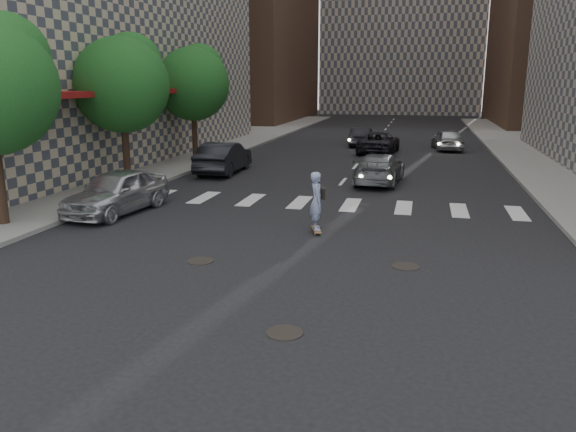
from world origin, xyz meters
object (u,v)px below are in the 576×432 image
tree_b (124,81)px  traffic_car_e (361,137)px  traffic_car_a (224,158)px  skateboarder (317,201)px  tree_c (194,81)px  traffic_car_d (447,139)px  silver_sedan (117,191)px  traffic_car_c (379,143)px  traffic_car_b (379,168)px

tree_b → traffic_car_e: bearing=64.1°
traffic_car_a → skateboarder: bearing=121.6°
tree_c → traffic_car_d: bearing=31.1°
tree_c → silver_sedan: (2.45, -13.39, -3.86)m
skateboarder → traffic_car_c: (0.33, 20.42, -0.31)m
tree_c → silver_sedan: tree_c is taller
traffic_car_d → traffic_car_b: bearing=68.0°
traffic_car_b → traffic_car_e: (-2.45, 15.04, -0.03)m
skateboarder → traffic_car_b: skateboarder is taller
silver_sedan → traffic_car_e: bearing=81.9°
tree_b → traffic_car_d: size_ratio=1.53×
silver_sedan → traffic_car_c: bearing=75.1°
tree_b → traffic_car_b: size_ratio=1.39×
tree_b → traffic_car_c: tree_b is taller
tree_c → skateboarder: size_ratio=3.44×
tree_b → traffic_car_c: (10.24, 14.07, -3.95)m
skateboarder → traffic_car_e: 24.29m
tree_c → skateboarder: (9.91, -14.35, -3.64)m
silver_sedan → traffic_car_e: silver_sedan is taller
skateboarder → traffic_car_c: size_ratio=0.38×
traffic_car_a → traffic_car_d: bearing=-133.6°
traffic_car_b → skateboarder: bearing=86.6°
skateboarder → silver_sedan: skateboarder is taller
tree_b → silver_sedan: size_ratio=1.43×
traffic_car_b → traffic_car_d: 14.44m
traffic_car_d → traffic_car_a: bearing=40.3°
traffic_car_b → traffic_car_a: bearing=-3.8°
traffic_car_d → silver_sedan: bearing=53.4°
tree_b → traffic_car_c: size_ratio=1.32×
traffic_car_b → tree_c: bearing=-20.6°
silver_sedan → traffic_car_d: size_ratio=1.07×
silver_sedan → traffic_car_c: (7.79, 19.46, -0.09)m
silver_sedan → traffic_car_a: size_ratio=0.95×
skateboarder → traffic_car_a: skateboarder is taller
silver_sedan → tree_b: bearing=121.4°
tree_b → traffic_car_c: 17.85m
traffic_car_a → traffic_car_e: (5.56, 13.91, -0.13)m
silver_sedan → traffic_car_e: size_ratio=1.14×
skateboarder → silver_sedan: size_ratio=0.42×
tree_b → traffic_car_a: size_ratio=1.36×
tree_c → traffic_car_e: (8.68, 9.91, -3.98)m
traffic_car_a → traffic_car_b: (8.01, -1.13, -0.11)m
silver_sedan → traffic_car_a: traffic_car_a is taller
tree_b → silver_sedan: bearing=-65.5°
silver_sedan → traffic_car_b: 11.98m
tree_c → skateboarder: tree_c is taller
traffic_car_a → tree_b: bearing=50.3°
skateboarder → traffic_car_b: (1.23, 9.22, -0.32)m
tree_c → traffic_car_c: size_ratio=1.32×
tree_b → silver_sedan: (2.45, -5.39, -3.86)m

